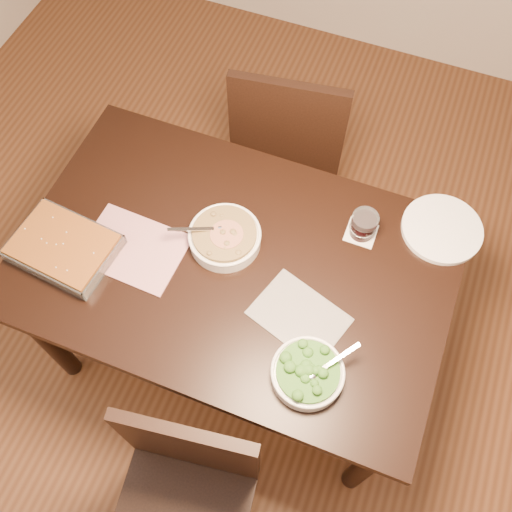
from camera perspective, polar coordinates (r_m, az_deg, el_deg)
ground at (r=2.53m, az=-1.66°, el=-8.46°), size 4.00×4.00×0.00m
room at (r=1.09m, az=-4.18°, el=23.77°), size 4.04×4.04×2.72m
table at (r=1.93m, az=-2.16°, el=-1.87°), size 1.40×0.90×0.75m
magazine_a at (r=1.90m, az=-12.18°, el=0.73°), size 0.34×0.25×0.01m
magazine_b at (r=1.76m, az=4.34°, el=-6.03°), size 0.32×0.27×0.00m
coaster at (r=1.92m, az=10.45°, el=2.30°), size 0.10×0.10×0.00m
stew_bowl at (r=1.85m, az=-3.14°, el=1.95°), size 0.24×0.24×0.09m
broccoli_bowl at (r=1.68m, az=5.18°, el=-11.58°), size 0.21×0.22×0.08m
baking_dish at (r=1.94m, az=-18.67°, el=0.82°), size 0.35×0.27×0.06m
wine_tumbler at (r=1.88m, az=10.70°, el=3.10°), size 0.09×0.09×0.10m
dinner_plate at (r=1.99m, az=18.10°, el=2.59°), size 0.27×0.27×0.02m
chair_near at (r=1.91m, az=-7.05°, el=-22.37°), size 0.47×0.47×0.88m
chair_far at (r=2.43m, az=3.44°, el=11.80°), size 0.50×0.50×0.94m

